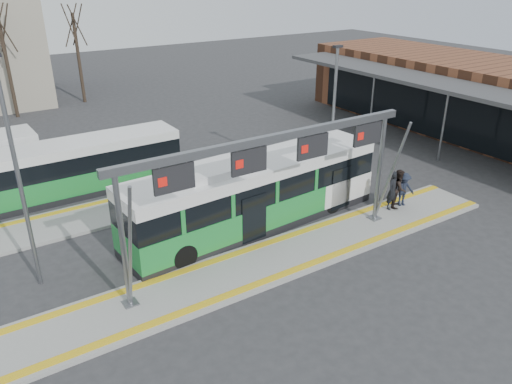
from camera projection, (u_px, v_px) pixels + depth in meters
ground at (284, 258)px, 20.71m from camera, size 120.00×120.00×0.00m
platform_main at (284, 256)px, 20.68m from camera, size 22.00×3.00×0.15m
platform_second at (124, 208)px, 24.79m from camera, size 20.00×3.00×0.15m
tactile_main at (284, 254)px, 20.65m from camera, size 22.00×2.65×0.02m
tactile_second at (116, 198)px, 25.64m from camera, size 20.00×0.35×0.02m
gantry at (275, 161)px, 18.96m from camera, size 13.00×1.68×5.20m
station_building at (512, 105)px, 33.58m from camera, size 11.50×32.00×5.00m
hero_bus at (255, 194)px, 22.66m from camera, size 12.83×3.54×3.49m
bg_bus_green at (73, 169)px, 26.09m from camera, size 11.28×2.47×2.82m
passenger_a at (393, 190)px, 24.21m from camera, size 0.80×0.62×1.96m
passenger_b at (398, 188)px, 24.43m from camera, size 1.19×1.17×1.94m
passenger_c at (403, 189)px, 24.58m from camera, size 1.27×0.99×1.73m
tree_left at (0, 29)px, 37.32m from camera, size 1.40×1.40×8.89m
tree_mid at (74, 26)px, 41.87m from camera, size 1.40×1.40×8.54m
lamp_west at (18, 173)px, 17.19m from camera, size 0.50×0.25×8.57m
lamp_east at (334, 113)px, 26.36m from camera, size 0.50×0.25×7.45m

